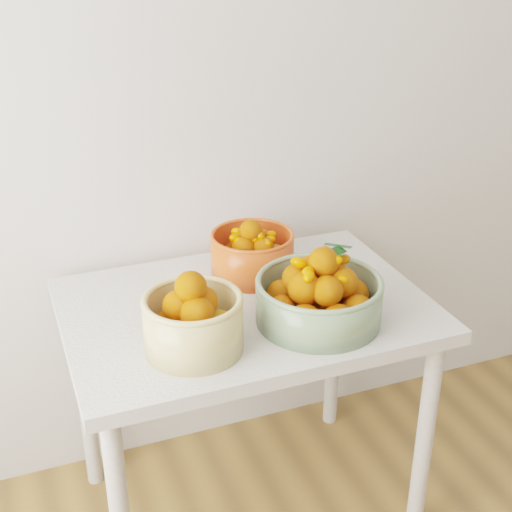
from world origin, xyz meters
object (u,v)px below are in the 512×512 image
object	(u,v)px
bowl_orange	(252,253)
bowl_green	(319,296)
table	(246,333)
bowl_cream	(193,321)

from	to	relation	value
bowl_orange	bowl_green	bearing A→B (deg)	-77.64
table	bowl_cream	distance (m)	0.31
bowl_cream	bowl_orange	bearing A→B (deg)	49.50
bowl_cream	bowl_green	distance (m)	0.35
bowl_green	bowl_cream	bearing A→B (deg)	-178.05
bowl_cream	bowl_orange	size ratio (longest dim) A/B	0.91
bowl_cream	bowl_orange	world-z (taller)	bowl_cream
table	bowl_orange	bearing A→B (deg)	63.32
table	bowl_green	world-z (taller)	bowl_green
table	bowl_cream	size ratio (longest dim) A/B	3.49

